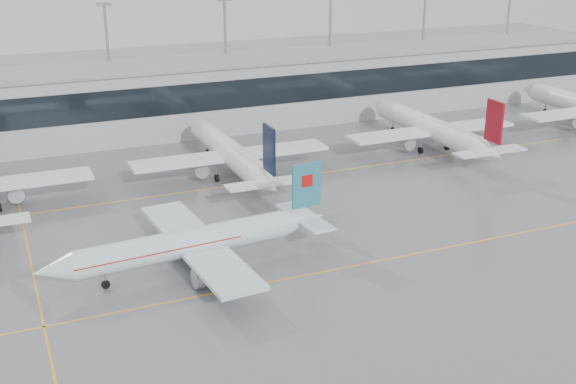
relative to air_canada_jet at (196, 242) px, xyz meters
name	(u,v)px	position (x,y,z in m)	size (l,w,h in m)	color
ground	(331,270)	(13.30, -6.20, -3.14)	(320.00, 320.00, 0.00)	slate
taxi_line_main	(331,270)	(13.30, -6.20, -3.13)	(120.00, 0.25, 0.01)	gold
taxi_line_north	(239,184)	(13.30, 23.80, -3.13)	(120.00, 0.25, 0.01)	gold
taxi_line_cross	(31,262)	(-16.70, 8.80, -3.13)	(0.25, 60.00, 0.01)	gold
terminal	(179,98)	(13.30, 55.80, 2.86)	(180.00, 15.00, 12.00)	#A8A8AC
terminal_glass	(191,98)	(13.30, 48.25, 4.36)	(180.00, 0.20, 5.00)	black
terminal_roof	(178,63)	(13.30, 55.80, 9.06)	(182.00, 16.00, 0.40)	gray
light_masts	(169,52)	(13.30, 61.80, 10.21)	(156.40, 1.00, 22.60)	gray
air_canada_jet	(196,242)	(0.00, 0.00, 0.00)	(33.20, 25.73, 10.05)	white
parked_jet_c	(230,153)	(13.30, 27.49, 0.58)	(29.64, 36.96, 11.72)	white
parked_jet_d	(431,128)	(48.30, 27.49, 0.58)	(29.64, 36.96, 11.72)	white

